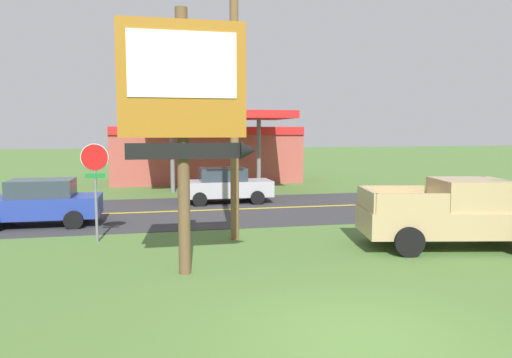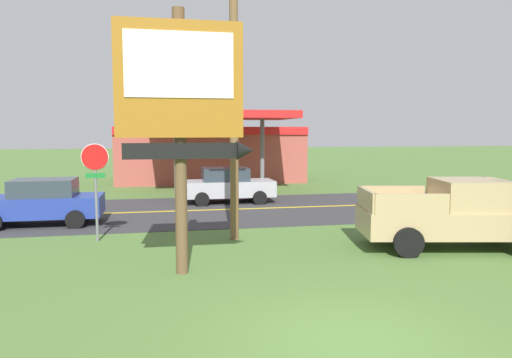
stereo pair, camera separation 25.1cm
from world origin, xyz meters
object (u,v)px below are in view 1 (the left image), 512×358
stop_sign (95,175)px  car_blue_mid_lane (39,202)px  utility_pole (234,78)px  gas_station (205,152)px  car_silver_near_lane (225,185)px  pickup_tan_parked_on_lawn (456,214)px  motel_sign (185,102)px

stop_sign → car_blue_mid_lane: (-2.25, 3.00, -1.20)m
utility_pole → car_blue_mid_lane: utility_pole is taller
gas_station → car_blue_mid_lane: bearing=-117.6°
gas_station → car_silver_near_lane: size_ratio=2.86×
utility_pole → pickup_tan_parked_on_lawn: (6.00, -2.34, -3.92)m
utility_pole → car_silver_near_lane: (0.82, 7.50, -4.05)m
motel_sign → pickup_tan_parked_on_lawn: (7.68, 1.05, -3.01)m
pickup_tan_parked_on_lawn → gas_station: bearing=104.1°
utility_pole → gas_station: utility_pole is taller
utility_pole → gas_station: size_ratio=0.76×
stop_sign → pickup_tan_parked_on_lawn: bearing=-15.7°
pickup_tan_parked_on_lawn → motel_sign: bearing=-172.2°
pickup_tan_parked_on_lawn → car_silver_near_lane: size_ratio=1.30×
stop_sign → utility_pole: 5.03m
gas_station → car_silver_near_lane: bearing=-91.0°
stop_sign → car_blue_mid_lane: 3.93m
pickup_tan_parked_on_lawn → car_blue_mid_lane: size_ratio=1.30×
car_silver_near_lane → car_blue_mid_lane: same height
motel_sign → utility_pole: utility_pole is taller
pickup_tan_parked_on_lawn → utility_pole: bearing=158.7°
utility_pole → gas_station: 17.84m
motel_sign → gas_station: bearing=82.7°
pickup_tan_parked_on_lawn → car_silver_near_lane: (-5.18, 9.84, -0.13)m
utility_pole → pickup_tan_parked_on_lawn: 7.54m
motel_sign → utility_pole: 3.90m
stop_sign → pickup_tan_parked_on_lawn: (10.11, -2.85, -1.06)m
gas_station → car_blue_mid_lane: (-7.36, -14.07, -1.11)m
stop_sign → car_blue_mid_lane: size_ratio=0.70×
motel_sign → gas_station: (2.68, 20.97, -2.03)m
stop_sign → utility_pole: (4.11, -0.50, 2.85)m
utility_pole → car_blue_mid_lane: (-6.36, 3.50, -4.05)m
car_blue_mid_lane → car_silver_near_lane: bearing=29.1°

